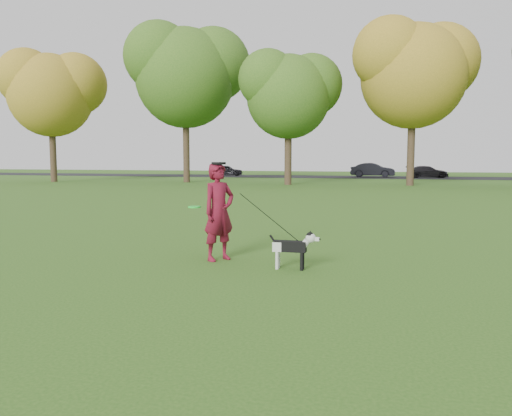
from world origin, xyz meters
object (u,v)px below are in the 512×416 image
(car_mid, at_px, (373,170))
(dog, at_px, (294,246))
(car_right, at_px, (427,172))
(car_left, at_px, (227,170))
(man, at_px, (219,212))

(car_mid, bearing_deg, dog, -177.39)
(car_right, bearing_deg, car_left, 81.80)
(car_left, bearing_deg, car_mid, -100.88)
(car_left, bearing_deg, car_right, -100.88)
(man, distance_m, car_left, 41.55)
(car_mid, height_order, car_right, car_mid)
(dog, relative_size, car_left, 0.27)
(car_left, height_order, car_mid, car_mid)
(car_right, bearing_deg, dog, 164.46)
(car_mid, xyz_separation_m, car_right, (4.84, 0.00, -0.13))
(car_left, xyz_separation_m, car_mid, (14.33, 0.00, 0.12))
(man, bearing_deg, car_left, 52.32)
(car_left, xyz_separation_m, car_right, (19.17, 0.00, -0.01))
(car_left, height_order, car_right, car_left)
(man, relative_size, car_right, 0.47)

